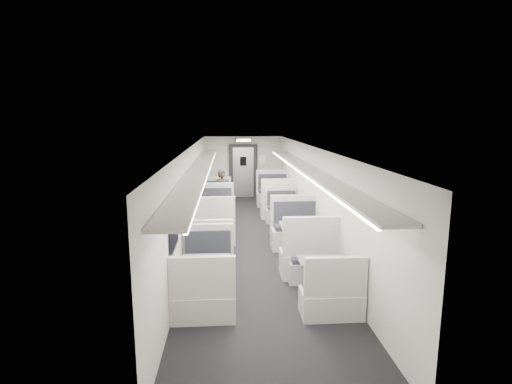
{
  "coord_description": "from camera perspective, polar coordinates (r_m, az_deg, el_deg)",
  "views": [
    {
      "loc": [
        -0.6,
        -9.54,
        3.07
      ],
      "look_at": [
        0.14,
        0.9,
        1.15
      ],
      "focal_mm": 28.0,
      "sensor_mm": 36.0,
      "label": 1
    }
  ],
  "objects": [
    {
      "name": "wall_notice",
      "position": [
        15.59,
        0.92,
        4.64
      ],
      "size": [
        0.32,
        0.02,
        0.4
      ],
      "primitive_type": "cube",
      "color": "white",
      "rests_on": "room"
    },
    {
      "name": "passenger",
      "position": [
        12.94,
        -4.78,
        -0.04
      ],
      "size": [
        0.6,
        0.47,
        1.46
      ],
      "primitive_type": "imported",
      "rotation": [
        0.0,
        0.0,
        0.25
      ],
      "color": "black",
      "rests_on": "room"
    },
    {
      "name": "window_c",
      "position": [
        8.75,
        -9.82,
        -1.07
      ],
      "size": [
        0.02,
        1.18,
        0.84
      ],
      "primitive_type": "cube",
      "color": "black",
      "rests_on": "room"
    },
    {
      "name": "vestibule_door",
      "position": [
        15.61,
        -1.84,
        2.94
      ],
      "size": [
        1.1,
        0.13,
        2.1
      ],
      "color": "black",
      "rests_on": "room"
    },
    {
      "name": "luggage_rack_right",
      "position": [
        9.49,
        7.18,
        3.35
      ],
      "size": [
        0.46,
        10.4,
        0.09
      ],
      "color": "#A8A49E",
      "rests_on": "room"
    },
    {
      "name": "booth_right_c",
      "position": [
        8.85,
        6.58,
        -7.09
      ],
      "size": [
        1.16,
        2.34,
        1.25
      ],
      "color": "#A8A49E",
      "rests_on": "room"
    },
    {
      "name": "window_b",
      "position": [
        10.91,
        -8.69,
        1.22
      ],
      "size": [
        0.02,
        1.18,
        0.84
      ],
      "primitive_type": "cube",
      "color": "black",
      "rests_on": "room"
    },
    {
      "name": "booth_left_c",
      "position": [
        9.17,
        -6.44,
        -6.85
      ],
      "size": [
        0.99,
        2.01,
        1.07
      ],
      "color": "#A8A49E",
      "rests_on": "room"
    },
    {
      "name": "luggage_rack_left",
      "position": [
        9.33,
        -8.01,
        3.21
      ],
      "size": [
        0.46,
        10.4,
        0.09
      ],
      "color": "#A8A49E",
      "rests_on": "room"
    },
    {
      "name": "booth_right_d",
      "position": [
        7.21,
        9.27,
        -11.93
      ],
      "size": [
        0.96,
        1.94,
        1.04
      ],
      "color": "#A8A49E",
      "rests_on": "room"
    },
    {
      "name": "exit_sign",
      "position": [
        15.01,
        -1.79,
        7.4
      ],
      "size": [
        0.62,
        0.12,
        0.16
      ],
      "color": "black",
      "rests_on": "room"
    },
    {
      "name": "room",
      "position": [
        9.74,
        -0.46,
        -0.66
      ],
      "size": [
        3.24,
        12.24,
        2.64
      ],
      "color": "black",
      "rests_on": "ground"
    },
    {
      "name": "window_a",
      "position": [
        13.08,
        -7.94,
        2.76
      ],
      "size": [
        0.02,
        1.18,
        0.84
      ],
      "primitive_type": "cube",
      "color": "black",
      "rests_on": "room"
    },
    {
      "name": "booth_left_b",
      "position": [
        10.85,
        -6.07,
        -3.84
      ],
      "size": [
        1.13,
        2.29,
        1.22
      ],
      "color": "#A8A49E",
      "rests_on": "room"
    },
    {
      "name": "booth_left_a",
      "position": [
        13.11,
        -5.74,
        -1.56
      ],
      "size": [
        1.0,
        2.02,
        1.08
      ],
      "color": "#A8A49E",
      "rests_on": "room"
    },
    {
      "name": "window_d",
      "position": [
        6.63,
        -11.67,
        -4.86
      ],
      "size": [
        0.02,
        1.18,
        0.84
      ],
      "primitive_type": "cube",
      "color": "black",
      "rests_on": "room"
    },
    {
      "name": "booth_left_d",
      "position": [
        7.12,
        -7.14,
        -12.05
      ],
      "size": [
        0.99,
        2.01,
        1.07
      ],
      "color": "#A8A49E",
      "rests_on": "room"
    },
    {
      "name": "booth_right_a",
      "position": [
        13.45,
        2.84,
        -0.96
      ],
      "size": [
        1.16,
        2.35,
        1.26
      ],
      "color": "#A8A49E",
      "rests_on": "room"
    },
    {
      "name": "booth_right_b",
      "position": [
        11.35,
        4.16,
        -3.47
      ],
      "size": [
        0.97,
        1.97,
        1.05
      ],
      "color": "#A8A49E",
      "rests_on": "room"
    }
  ]
}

